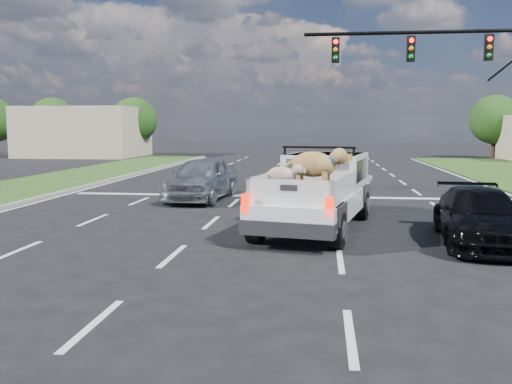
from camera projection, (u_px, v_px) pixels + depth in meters
The scene contains 11 objects.
ground at pixel (255, 258), 11.19m from camera, with size 160.00×160.00×0.00m, color black.
road_markings at pixel (280, 210), 17.65m from camera, with size 17.75×60.00×0.01m.
curb_left at pixel (10, 205), 18.18m from camera, with size 0.15×60.00×0.14m, color gray.
traffic_signal at pixel (482, 72), 20.09m from camera, with size 9.11×0.31×7.00m.
building_left at pixel (84, 132), 48.81m from camera, with size 10.00×8.00×4.40m, color #C1AD93.
tree_far_b at pixel (53, 120), 51.13m from camera, with size 4.20×4.20×5.40m.
tree_far_c at pixel (134, 120), 50.16m from camera, with size 4.20×4.20×5.40m.
tree_far_d at pixel (495, 120), 46.30m from camera, with size 4.20×4.20×5.40m.
pickup_truck at pixel (318, 190), 14.39m from camera, with size 3.25×6.15×2.19m.
silver_sedan at pixel (202, 178), 20.09m from camera, with size 1.88×4.67×1.59m, color #AEB1B5.
black_coupe at pixel (480, 216), 12.55m from camera, with size 1.79×4.40×1.28m, color black.
Camera 1 is at (1.35, -10.86, 2.72)m, focal length 38.00 mm.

